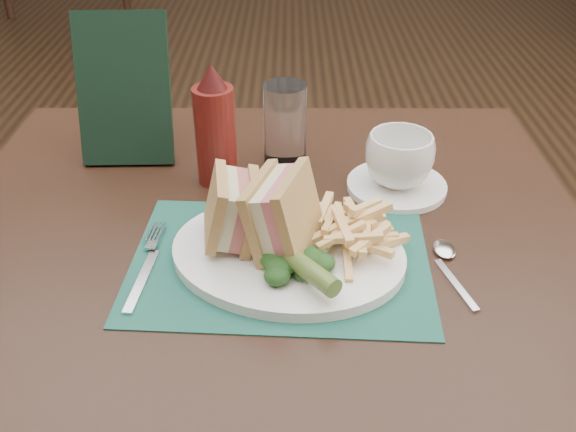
# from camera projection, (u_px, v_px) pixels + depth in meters

# --- Properties ---
(floor) EXTENTS (7.00, 7.00, 0.00)m
(floor) POSITION_uv_depth(u_px,v_px,m) (277.00, 345.00, 1.74)
(floor) COLOR black
(floor) RESTS_ON ground
(table_main) EXTENTS (0.90, 0.75, 0.75)m
(table_main) POSITION_uv_depth(u_px,v_px,m) (270.00, 397.00, 1.11)
(table_main) COLOR black
(table_main) RESTS_ON ground
(placemat) EXTENTS (0.39, 0.29, 0.00)m
(placemat) POSITION_uv_depth(u_px,v_px,m) (280.00, 261.00, 0.82)
(placemat) COLOR #195144
(placemat) RESTS_ON table_main
(plate) EXTENTS (0.35, 0.30, 0.01)m
(plate) POSITION_uv_depth(u_px,v_px,m) (288.00, 253.00, 0.82)
(plate) COLOR white
(plate) RESTS_ON placemat
(sandwich_half_a) EXTENTS (0.09, 0.10, 0.10)m
(sandwich_half_a) POSITION_uv_depth(u_px,v_px,m) (216.00, 210.00, 0.80)
(sandwich_half_a) COLOR tan
(sandwich_half_a) RESTS_ON plate
(sandwich_half_b) EXTENTS (0.11, 0.13, 0.11)m
(sandwich_half_b) POSITION_uv_depth(u_px,v_px,m) (267.00, 209.00, 0.79)
(sandwich_half_b) COLOR tan
(sandwich_half_b) RESTS_ON plate
(kale_garnish) EXTENTS (0.11, 0.08, 0.03)m
(kale_garnish) POSITION_uv_depth(u_px,v_px,m) (295.00, 264.00, 0.77)
(kale_garnish) COLOR #163714
(kale_garnish) RESTS_ON plate
(pickle_spear) EXTENTS (0.09, 0.11, 0.03)m
(pickle_spear) POSITION_uv_depth(u_px,v_px,m) (301.00, 264.00, 0.75)
(pickle_spear) COLOR #476125
(pickle_spear) RESTS_ON plate
(fries_pile) EXTENTS (0.18, 0.20, 0.05)m
(fries_pile) POSITION_uv_depth(u_px,v_px,m) (349.00, 224.00, 0.82)
(fries_pile) COLOR #F1C378
(fries_pile) RESTS_ON plate
(fork) EXTENTS (0.05, 0.17, 0.01)m
(fork) POSITION_uv_depth(u_px,v_px,m) (146.00, 263.00, 0.81)
(fork) COLOR silver
(fork) RESTS_ON placemat
(spoon) EXTENTS (0.07, 0.15, 0.01)m
(spoon) POSITION_uv_depth(u_px,v_px,m) (452.00, 270.00, 0.80)
(spoon) COLOR silver
(spoon) RESTS_ON table_main
(saucer) EXTENTS (0.18, 0.18, 0.01)m
(saucer) POSITION_uv_depth(u_px,v_px,m) (396.00, 186.00, 0.97)
(saucer) COLOR white
(saucer) RESTS_ON table_main
(coffee_cup) EXTENTS (0.14, 0.14, 0.08)m
(coffee_cup) POSITION_uv_depth(u_px,v_px,m) (399.00, 160.00, 0.94)
(coffee_cup) COLOR white
(coffee_cup) RESTS_ON saucer
(drinking_glass) EXTENTS (0.09, 0.09, 0.13)m
(drinking_glass) POSITION_uv_depth(u_px,v_px,m) (285.00, 124.00, 1.01)
(drinking_glass) COLOR white
(drinking_glass) RESTS_ON table_main
(ketchup_bottle) EXTENTS (0.07, 0.07, 0.19)m
(ketchup_bottle) POSITION_uv_depth(u_px,v_px,m) (215.00, 125.00, 0.94)
(ketchup_bottle) COLOR #53120E
(ketchup_bottle) RESTS_ON table_main
(check_presenter) EXTENTS (0.15, 0.09, 0.23)m
(check_presenter) POSITION_uv_depth(u_px,v_px,m) (124.00, 89.00, 1.00)
(check_presenter) COLOR black
(check_presenter) RESTS_ON table_main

